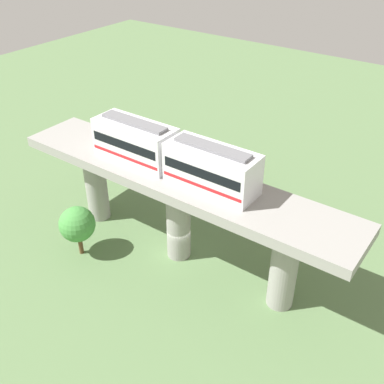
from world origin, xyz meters
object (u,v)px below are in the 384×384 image
parked_car_blue (246,187)px  tree_near_viaduct (77,224)px  train (172,154)px  parked_car_orange (296,222)px

parked_car_blue → tree_near_viaduct: size_ratio=0.98×
train → parked_car_blue: size_ratio=3.16×
tree_near_viaduct → train: bearing=126.9°
parked_car_orange → tree_near_viaduct: 18.58m
tree_near_viaduct → parked_car_blue: bearing=157.6°
parked_car_blue → tree_near_viaduct: 17.06m
train → parked_car_orange: (-8.64, 6.79, -8.37)m
parked_car_blue → parked_car_orange: size_ratio=1.00×
parked_car_orange → tree_near_viaduct: (13.22, -12.88, 2.16)m
parked_car_blue → parked_car_orange: (2.43, 6.43, 0.00)m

